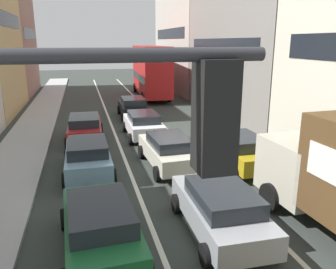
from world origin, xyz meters
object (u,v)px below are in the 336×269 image
(sedan_right_lane_behind_truck, at_px, (240,150))
(bus_mid_queue_primary, at_px, (151,69))
(hatchback_centre_lane_third, at_px, (169,150))
(sedan_left_lane_third, at_px, (88,156))
(sedan_left_lane_fourth, at_px, (85,127))
(sedan_centre_lane_fifth, at_px, (133,107))
(coupe_centre_lane_fourth, at_px, (143,124))
(sedan_centre_lane_second, at_px, (220,208))
(wagon_left_lane_second, at_px, (100,225))

(sedan_right_lane_behind_truck, xyz_separation_m, bus_mid_queue_primary, (0.10, 20.66, 2.03))
(sedan_right_lane_behind_truck, bearing_deg, bus_mid_queue_primary, -1.38)
(hatchback_centre_lane_third, xyz_separation_m, sedan_right_lane_behind_truck, (3.13, -0.73, 0.00))
(sedan_left_lane_third, height_order, sedan_left_lane_fourth, same)
(sedan_left_lane_fourth, height_order, bus_mid_queue_primary, bus_mid_queue_primary)
(sedan_centre_lane_fifth, bearing_deg, coupe_centre_lane_fourth, 178.47)
(hatchback_centre_lane_third, height_order, sedan_centre_lane_fifth, same)
(sedan_left_lane_third, bearing_deg, sedan_centre_lane_fifth, -18.44)
(sedan_left_lane_third, relative_size, sedan_centre_lane_fifth, 0.99)
(sedan_centre_lane_second, xyz_separation_m, sedan_left_lane_fourth, (-3.67, 10.92, 0.00))
(wagon_left_lane_second, bearing_deg, sedan_left_lane_third, -1.21)
(coupe_centre_lane_fourth, bearing_deg, sedan_centre_lane_fifth, -2.44)
(wagon_left_lane_second, bearing_deg, sedan_centre_lane_second, -91.14)
(sedan_centre_lane_second, height_order, sedan_left_lane_fourth, same)
(hatchback_centre_lane_third, distance_m, sedan_left_lane_third, 3.53)
(sedan_centre_lane_second, bearing_deg, hatchback_centre_lane_third, 1.79)
(wagon_left_lane_second, xyz_separation_m, sedan_centre_lane_fifth, (3.37, 16.64, 0.00))
(sedan_centre_lane_second, bearing_deg, coupe_centre_lane_fourth, 2.53)
(sedan_centre_lane_fifth, bearing_deg, sedan_centre_lane_second, -178.74)
(sedan_centre_lane_fifth, height_order, bus_mid_queue_primary, bus_mid_queue_primary)
(hatchback_centre_lane_third, height_order, sedan_left_lane_fourth, same)
(sedan_left_lane_fourth, bearing_deg, sedan_centre_lane_fifth, -31.13)
(hatchback_centre_lane_third, bearing_deg, bus_mid_queue_primary, -11.90)
(coupe_centre_lane_fourth, relative_size, sedan_right_lane_behind_truck, 0.99)
(sedan_centre_lane_second, relative_size, sedan_left_lane_fourth, 1.00)
(sedan_left_lane_third, xyz_separation_m, bus_mid_queue_primary, (6.75, 19.87, 2.03))
(wagon_left_lane_second, bearing_deg, sedan_right_lane_behind_truck, -54.76)
(sedan_left_lane_third, distance_m, coupe_centre_lane_fourth, 6.14)
(wagon_left_lane_second, distance_m, sedan_centre_lane_fifth, 16.98)
(sedan_centre_lane_fifth, bearing_deg, bus_mid_queue_primary, -18.38)
(coupe_centre_lane_fourth, xyz_separation_m, sedan_left_lane_fourth, (-3.35, -0.03, 0.00))
(sedan_left_lane_fourth, bearing_deg, coupe_centre_lane_fourth, -87.96)
(hatchback_centre_lane_third, bearing_deg, sedan_left_lane_fourth, 31.78)
(wagon_left_lane_second, bearing_deg, bus_mid_queue_primary, -17.27)
(coupe_centre_lane_fourth, bearing_deg, sedan_left_lane_third, 147.55)
(wagon_left_lane_second, height_order, bus_mid_queue_primary, bus_mid_queue_primary)
(sedan_centre_lane_second, height_order, wagon_left_lane_second, same)
(sedan_centre_lane_fifth, bearing_deg, sedan_left_lane_fourth, 148.38)
(sedan_left_lane_fourth, bearing_deg, wagon_left_lane_second, -177.35)
(sedan_left_lane_fourth, distance_m, sedan_right_lane_behind_truck, 8.95)
(sedan_left_lane_third, distance_m, sedan_left_lane_fourth, 5.14)
(wagon_left_lane_second, height_order, hatchback_centre_lane_third, same)
(wagon_left_lane_second, xyz_separation_m, sedan_right_lane_behind_truck, (6.48, 5.10, 0.00))
(sedan_centre_lane_second, height_order, sedan_right_lane_behind_truck, same)
(wagon_left_lane_second, xyz_separation_m, coupe_centre_lane_fourth, (3.12, 11.06, 0.00))
(hatchback_centre_lane_third, relative_size, sedan_left_lane_fourth, 1.01)
(wagon_left_lane_second, relative_size, hatchback_centre_lane_third, 1.00)
(hatchback_centre_lane_third, bearing_deg, coupe_centre_lane_fourth, -0.21)
(hatchback_centre_lane_third, xyz_separation_m, sedan_centre_lane_fifth, (0.02, 10.82, 0.00))
(sedan_left_lane_fourth, height_order, sedan_right_lane_behind_truck, same)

